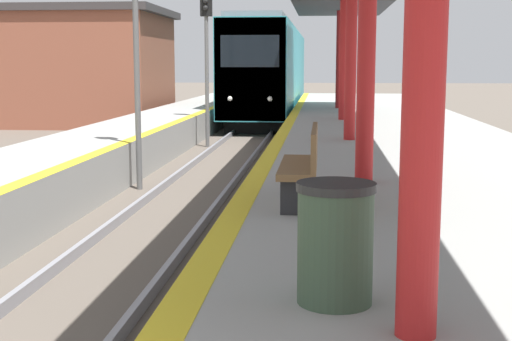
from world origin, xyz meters
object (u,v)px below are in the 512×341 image
Objects in this scene: signal_far at (206,37)px; trash_bin at (335,243)px; bench at (304,163)px; train at (272,70)px; signal_mid at (135,23)px.

signal_far is 5.79× the size of trash_bin.
bench is (-0.32, 3.66, 0.06)m from trash_bin.
signal_far reaches higher than train.
signal_mid is 10.64m from trash_bin.
signal_mid is at bearing 112.24° from trash_bin.
train is 12.84× the size of bench.
signal_mid is at bearing -93.14° from train.
train is 22.37m from signal_mid.
signal_mid is 7.30m from bench.
signal_far is at bearing 102.15° from trash_bin.
train is at bearing 86.86° from signal_mid.
signal_far is at bearing 88.72° from signal_mid.
train is at bearing 94.88° from trash_bin.
train is 4.56× the size of signal_mid.
trash_bin is at bearing -77.85° from signal_far.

